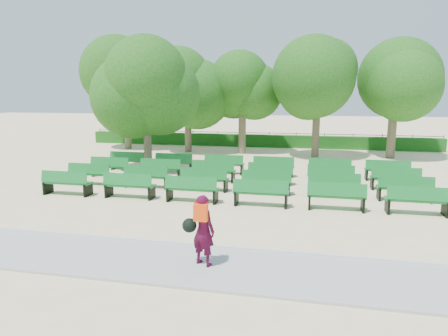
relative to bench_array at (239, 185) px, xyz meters
name	(u,v)px	position (x,y,z in m)	size (l,w,h in m)	color
ground	(210,189)	(-1.13, -0.64, -0.10)	(120.00, 120.00, 0.00)	beige
paving	(132,260)	(-1.13, -8.04, -0.07)	(30.00, 2.20, 0.06)	#A9A9A4
curb	(151,241)	(-1.13, -6.89, -0.05)	(30.00, 0.12, 0.10)	silver
hedge	(256,141)	(-1.13, 13.36, 0.35)	(26.00, 0.70, 0.90)	#195716
fence	(256,146)	(-1.13, 13.76, -0.10)	(26.00, 0.10, 1.02)	black
tree_line	(247,154)	(-1.13, 9.36, -0.10)	(21.80, 6.80, 7.04)	#235D19
bench_array	(239,185)	(0.00, 0.00, 0.00)	(1.93, 0.65, 1.21)	#137029
tree_among	(146,91)	(-5.10, 2.42, 3.93)	(4.46, 4.46, 6.05)	brown
person	(202,229)	(0.58, -8.01, 0.80)	(0.81, 0.59, 1.62)	#400921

